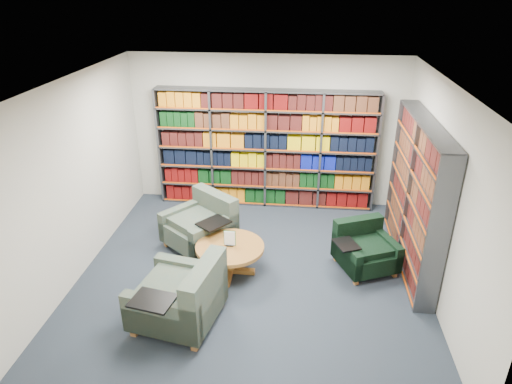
# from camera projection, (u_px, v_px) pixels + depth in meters

# --- Properties ---
(room_shell) EXTENTS (5.02, 5.02, 2.82)m
(room_shell) POSITION_uv_depth(u_px,v_px,m) (251.00, 187.00, 6.19)
(room_shell) COLOR black
(room_shell) RESTS_ON ground
(bookshelf_back) EXTENTS (4.00, 0.28, 2.20)m
(bookshelf_back) POSITION_uv_depth(u_px,v_px,m) (266.00, 150.00, 8.42)
(bookshelf_back) COLOR #47494F
(bookshelf_back) RESTS_ON ground
(bookshelf_right) EXTENTS (0.28, 2.50, 2.20)m
(bookshelf_right) POSITION_uv_depth(u_px,v_px,m) (416.00, 196.00, 6.63)
(bookshelf_right) COLOR #47494F
(bookshelf_right) RESTS_ON ground
(chair_teal_left) EXTENTS (1.30, 1.30, 0.84)m
(chair_teal_left) POSITION_uv_depth(u_px,v_px,m) (203.00, 226.00, 7.38)
(chair_teal_left) COLOR #0C2F37
(chair_teal_left) RESTS_ON ground
(chair_green_right) EXTENTS (1.04, 1.01, 0.70)m
(chair_green_right) POSITION_uv_depth(u_px,v_px,m) (363.00, 250.00, 6.84)
(chair_green_right) COLOR black
(chair_green_right) RESTS_ON ground
(chair_teal_front) EXTENTS (1.16, 1.26, 0.90)m
(chair_teal_front) POSITION_uv_depth(u_px,v_px,m) (184.00, 299.00, 5.66)
(chair_teal_front) COLOR #0C2F37
(chair_teal_front) RESTS_ON ground
(coffee_table) EXTENTS (1.00, 1.00, 0.70)m
(coffee_table) POSITION_uv_depth(u_px,v_px,m) (230.00, 251.00, 6.63)
(coffee_table) COLOR olive
(coffee_table) RESTS_ON ground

